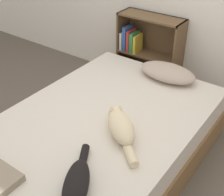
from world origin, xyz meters
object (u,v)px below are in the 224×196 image
Objects in this scene: cat_light at (121,126)px; bookshelf at (148,51)px; bed at (101,141)px; pillow at (168,72)px; cat_dark at (75,189)px.

bookshelf is at bearing -25.77° from cat_light.
cat_light is at bearing -15.27° from bed.
cat_dark is (0.21, -1.51, -0.01)m from pillow.
pillow is at bearing 156.67° from cat_dark.
cat_light is 1.50m from bookshelf.
cat_dark reaches higher than cat_light.
bed is 2.40× the size of bookshelf.
cat_dark is at bearing -82.06° from pillow.
bed is 0.91m from pillow.
bookshelf is (-0.48, 0.47, -0.08)m from pillow.
bed is 3.88× the size of cat_dark.
cat_dark is (0.34, -0.67, 0.30)m from bed.
bed is 3.83× the size of pillow.
cat_light is at bearing 158.76° from cat_dark.
cat_light is 0.89× the size of cat_dark.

